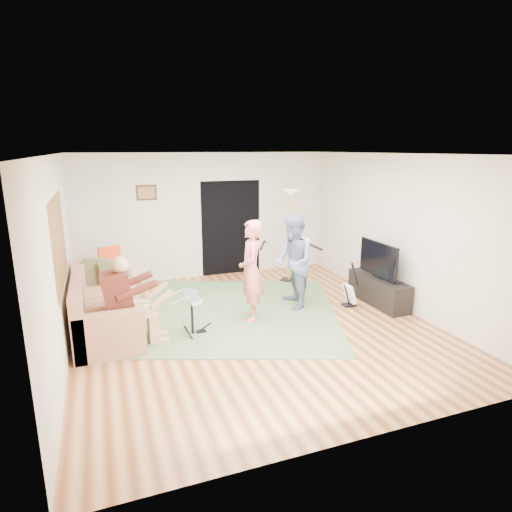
{
  "coord_description": "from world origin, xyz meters",
  "views": [
    {
      "loc": [
        -2.2,
        -6.05,
        2.78
      ],
      "look_at": [
        0.15,
        0.3,
        1.07
      ],
      "focal_mm": 30.0,
      "sensor_mm": 36.0,
      "label": 1
    }
  ],
  "objects": [
    {
      "name": "area_rug",
      "position": [
        -0.08,
        0.64,
        0.01
      ],
      "size": [
        4.37,
        4.45,
        0.02
      ],
      "primitive_type": "cube",
      "rotation": [
        0.0,
        0.0,
        -0.35
      ],
      "color": "#516D42",
      "rests_on": "floor"
    },
    {
      "name": "microphone",
      "position": [
        0.25,
        0.27,
        1.25
      ],
      "size": [
        0.06,
        0.06,
        0.24
      ],
      "primitive_type": null,
      "color": "black",
      "rests_on": "singer"
    },
    {
      "name": "guitar_held",
      "position": [
        1.13,
        0.53,
        1.15
      ],
      "size": [
        0.12,
        0.6,
        0.26
      ],
      "primitive_type": null,
      "rotation": [
        0.0,
        0.0,
        -0.0
      ],
      "color": "silver",
      "rests_on": "guitarist"
    },
    {
      "name": "drummer",
      "position": [
        -1.88,
        0.0,
        0.51
      ],
      "size": [
        0.86,
        0.48,
        1.32
      ],
      "color": "#592319",
      "rests_on": "sofa"
    },
    {
      "name": "doorway",
      "position": [
        0.55,
        2.99,
        1.05
      ],
      "size": [
        2.1,
        0.0,
        2.1
      ],
      "primitive_type": "plane",
      "rotation": [
        1.57,
        0.0,
        0.0
      ],
      "color": "black",
      "rests_on": "walls"
    },
    {
      "name": "sofa",
      "position": [
        -2.3,
        0.65,
        0.31
      ],
      "size": [
        0.94,
        2.29,
        0.93
      ],
      "color": "#A97054",
      "rests_on": "floor"
    },
    {
      "name": "picture_frame",
      "position": [
        -1.25,
        2.99,
        1.9
      ],
      "size": [
        0.42,
        0.03,
        0.32
      ],
      "primitive_type": "cube",
      "color": "#3F2314",
      "rests_on": "walls"
    },
    {
      "name": "ceiling",
      "position": [
        0.0,
        0.0,
        2.7
      ],
      "size": [
        6.0,
        6.0,
        0.0
      ],
      "primitive_type": "plane",
      "rotation": [
        3.14,
        0.0,
        0.0
      ],
      "color": "white",
      "rests_on": "walls"
    },
    {
      "name": "singer",
      "position": [
        0.05,
        0.27,
        0.84
      ],
      "size": [
        0.54,
        0.69,
        1.67
      ],
      "primitive_type": "imported",
      "rotation": [
        0.0,
        0.0,
        -1.82
      ],
      "color": "#EB7166",
      "rests_on": "floor"
    },
    {
      "name": "guitarist",
      "position": [
        0.93,
        0.53,
        0.84
      ],
      "size": [
        0.76,
        0.91,
        1.69
      ],
      "primitive_type": "imported",
      "rotation": [
        0.0,
        0.0,
        -1.74
      ],
      "color": "slate",
      "rests_on": "floor"
    },
    {
      "name": "floor",
      "position": [
        0.0,
        0.0,
        0.0
      ],
      "size": [
        6.0,
        6.0,
        0.0
      ],
      "primitive_type": "plane",
      "color": "brown",
      "rests_on": "ground"
    },
    {
      "name": "television",
      "position": [
        2.45,
        0.16,
        0.85
      ],
      "size": [
        0.06,
        1.02,
        0.62
      ],
      "primitive_type": "cube",
      "color": "black",
      "rests_on": "tv_cabinet"
    },
    {
      "name": "tv_cabinet",
      "position": [
        2.5,
        0.16,
        0.25
      ],
      "size": [
        0.4,
        1.4,
        0.5
      ],
      "primitive_type": "cube",
      "color": "black",
      "rests_on": "floor"
    },
    {
      "name": "torchiere_lamp",
      "position": [
        1.54,
        2.01,
        1.34
      ],
      "size": [
        0.35,
        0.35,
        1.96
      ],
      "color": "black",
      "rests_on": "floor"
    },
    {
      "name": "walls",
      "position": [
        0.0,
        0.0,
        1.35
      ],
      "size": [
        5.5,
        6.0,
        2.7
      ],
      "primitive_type": null,
      "color": "beige",
      "rests_on": "floor"
    },
    {
      "name": "guitar_spare",
      "position": [
        1.93,
        0.22,
        0.23
      ],
      "size": [
        0.29,
        0.26,
        0.81
      ],
      "color": "black",
      "rests_on": "floor"
    },
    {
      "name": "dining_chair",
      "position": [
        -2.03,
        2.07,
        0.35
      ],
      "size": [
        0.52,
        0.55,
        0.99
      ],
      "rotation": [
        0.0,
        0.0,
        0.28
      ],
      "color": "tan",
      "rests_on": "floor"
    },
    {
      "name": "window_blinds",
      "position": [
        -2.74,
        0.2,
        1.55
      ],
      "size": [
        0.0,
        2.05,
        2.05
      ],
      "primitive_type": "plane",
      "rotation": [
        1.57,
        0.0,
        1.57
      ],
      "color": "brown",
      "rests_on": "walls"
    },
    {
      "name": "drum_kit",
      "position": [
        -1.0,
        0.0,
        0.28
      ],
      "size": [
        0.35,
        0.63,
        0.65
      ],
      "color": "black",
      "rests_on": "floor"
    }
  ]
}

